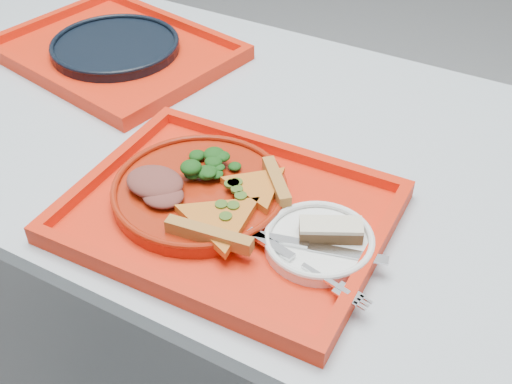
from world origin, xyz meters
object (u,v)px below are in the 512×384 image
Objects in this scene: tray_main at (228,216)px; navy_plate at (115,48)px; tray_far at (116,54)px; dessert_bar at (331,230)px; dinner_plate at (200,193)px.

navy_plate is (-0.46, 0.31, 0.01)m from tray_main.
tray_far is 0.68m from dessert_bar.
dinner_plate reaches higher than tray_main.
tray_far is 1.73× the size of dinner_plate.
navy_plate reaches higher than tray_far.
tray_far is 1.73× the size of navy_plate.
dessert_bar is (0.61, -0.30, 0.02)m from navy_plate.
dinner_plate is 1.00× the size of navy_plate.
dinner_plate is (-0.05, 0.01, 0.02)m from tray_main.
dinner_plate reaches higher than tray_far.
tray_main is 4.92× the size of dessert_bar.
dinner_plate is at bearing -37.07° from navy_plate.
tray_main is 0.56m from tray_far.
dessert_bar reaches higher than tray_main.
navy_plate is 2.84× the size of dessert_bar.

